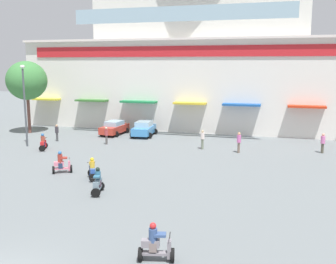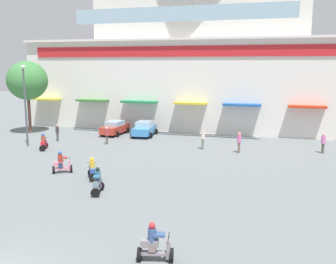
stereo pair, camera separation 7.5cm
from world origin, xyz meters
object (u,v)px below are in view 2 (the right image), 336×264
parked_car_1 (144,129)px  pedestrian_4 (323,142)px  pedestrian_3 (203,138)px  scooter_rider_6 (92,170)px  scooter_rider_1 (62,164)px  plaza_tree_0 (27,81)px  parked_car_0 (115,128)px  scooter_rider_2 (155,245)px  pedestrian_2 (239,141)px  scooter_rider_5 (44,143)px  pedestrian_1 (57,132)px  scooter_rider_0 (98,183)px  pedestrian_0 (107,134)px  streetlamp_near (25,100)px

parked_car_1 → pedestrian_4: size_ratio=2.37×
pedestrian_3 → scooter_rider_6: bearing=-115.3°
parked_car_1 → scooter_rider_1: scooter_rider_1 is taller
plaza_tree_0 → parked_car_1: bearing=7.5°
parked_car_0 → scooter_rider_2: 26.74m
pedestrian_2 → scooter_rider_5: bearing=-167.8°
parked_car_1 → pedestrian_1: 8.53m
plaza_tree_0 → pedestrian_2: plaza_tree_0 is taller
plaza_tree_0 → scooter_rider_6: size_ratio=5.14×
scooter_rider_1 → pedestrian_4: (17.53, 11.18, 0.33)m
scooter_rider_5 → pedestrian_1: (-0.95, 3.71, 0.33)m
parked_car_1 → pedestrian_2: (10.05, -4.94, 0.24)m
scooter_rider_0 → pedestrian_4: size_ratio=0.92×
plaza_tree_0 → pedestrian_0: bearing=-17.1°
pedestrian_0 → pedestrian_2: (11.98, -0.13, 0.07)m
parked_car_0 → pedestrian_0: size_ratio=2.45×
pedestrian_4 → pedestrian_2: bearing=-164.7°
plaza_tree_0 → pedestrian_3: (19.21, -2.78, -4.57)m
scooter_rider_6 → streetlamp_near: (-10.23, 7.54, 3.56)m
plaza_tree_0 → scooter_rider_2: (21.24, -22.27, -4.89)m
plaza_tree_0 → scooter_rider_1: plaza_tree_0 is taller
scooter_rider_6 → pedestrian_2: pedestrian_2 is taller
pedestrian_3 → pedestrian_2: bearing=-9.7°
parked_car_0 → scooter_rider_0: bearing=-69.1°
pedestrian_0 → parked_car_1: bearing=68.2°
scooter_rider_5 → scooter_rider_2: bearing=-45.7°
scooter_rider_2 → pedestrian_1: pedestrian_1 is taller
pedestrian_0 → scooter_rider_6: bearing=-69.8°
scooter_rider_5 → scooter_rider_6: bearing=-39.7°
pedestrian_2 → streetlamp_near: (-18.43, -2.60, 3.16)m
scooter_rider_1 → scooter_rider_5: bearing=132.3°
pedestrian_0 → streetlamp_near: 7.72m
scooter_rider_6 → pedestrian_1: size_ratio=0.91×
plaza_tree_0 → scooter_rider_0: plaza_tree_0 is taller
scooter_rider_5 → pedestrian_2: 16.57m
plaza_tree_0 → pedestrian_1: (5.22, -3.11, -4.60)m
scooter_rider_2 → pedestrian_2: bearing=86.6°
scooter_rider_2 → scooter_rider_5: size_ratio=1.04×
scooter_rider_0 → streetlamp_near: 15.83m
parked_car_1 → scooter_rider_5: (-6.14, -8.45, -0.17)m
streetlamp_near → scooter_rider_5: bearing=-21.9°
pedestrian_2 → pedestrian_3: pedestrian_2 is taller
scooter_rider_6 → pedestrian_3: size_ratio=0.88×
parked_car_1 → scooter_rider_5: 10.44m
parked_car_0 → scooter_rider_1: 14.43m
pedestrian_4 → pedestrian_3: bearing=-172.6°
pedestrian_0 → pedestrian_1: size_ratio=1.00×
plaza_tree_0 → scooter_rider_6: plaza_tree_0 is taller
pedestrian_0 → plaza_tree_0: bearing=162.9°
pedestrian_1 → pedestrian_2: bearing=-0.7°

